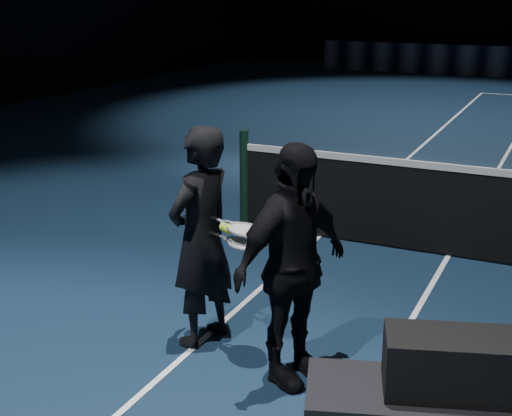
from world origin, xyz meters
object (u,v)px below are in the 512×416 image
(racket_bag, at_px, (463,364))
(player_a, at_px, (201,238))
(player_b, at_px, (292,266))
(racket_lower, at_px, (247,244))
(racket_upper, at_px, (245,230))
(tennis_balls, at_px, (227,226))

(racket_bag, xyz_separation_m, player_a, (-2.03, 0.76, 0.17))
(player_a, xyz_separation_m, player_b, (0.82, -0.23, 0.00))
(player_b, distance_m, racket_lower, 0.40)
(player_b, relative_size, racket_lower, 2.46)
(player_a, bearing_deg, racket_lower, 86.92)
(player_b, relative_size, racket_upper, 2.46)
(player_b, height_order, racket_upper, player_b)
(player_a, distance_m, racket_upper, 0.43)
(racket_bag, bearing_deg, tennis_balls, 140.55)
(racket_bag, distance_m, racket_lower, 1.73)
(racket_bag, height_order, player_b, player_b)
(racket_lower, xyz_separation_m, racket_upper, (-0.04, 0.05, 0.08))
(player_a, height_order, player_b, same)
(player_b, xyz_separation_m, racket_lower, (-0.38, 0.11, 0.06))
(racket_bag, distance_m, racket_upper, 1.80)
(racket_bag, xyz_separation_m, racket_lower, (-1.59, 0.63, 0.23))
(racket_upper, distance_m, tennis_balls, 0.15)
(player_b, distance_m, tennis_balls, 0.61)
(player_a, height_order, racket_lower, player_a)
(player_a, relative_size, player_b, 1.00)
(racket_upper, xyz_separation_m, tennis_balls, (-0.15, 0.01, 0.01))
(racket_bag, xyz_separation_m, racket_upper, (-1.63, 0.69, 0.31))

